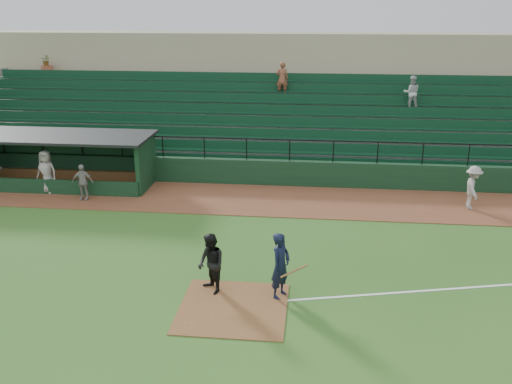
# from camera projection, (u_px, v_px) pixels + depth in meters

# --- Properties ---
(ground) EXTENTS (90.00, 90.00, 0.00)m
(ground) POSITION_uv_depth(u_px,v_px,m) (238.00, 291.00, 16.21)
(ground) COLOR #2E5B1D
(ground) RESTS_ON ground
(warning_track) EXTENTS (40.00, 4.00, 0.03)m
(warning_track) POSITION_uv_depth(u_px,v_px,m) (263.00, 200.00, 23.73)
(warning_track) COLOR brown
(warning_track) RESTS_ON ground
(home_plate_dirt) EXTENTS (3.00, 3.00, 0.03)m
(home_plate_dirt) POSITION_uv_depth(u_px,v_px,m) (233.00, 308.00, 15.27)
(home_plate_dirt) COLOR brown
(home_plate_dirt) RESTS_ON ground
(foul_line) EXTENTS (17.49, 4.44, 0.01)m
(foul_line) POSITION_uv_depth(u_px,v_px,m) (505.00, 285.00, 16.52)
(foul_line) COLOR white
(foul_line) RESTS_ON ground
(stadium_structure) EXTENTS (38.00, 13.08, 6.40)m
(stadium_structure) POSITION_uv_depth(u_px,v_px,m) (278.00, 112.00, 30.94)
(stadium_structure) COLOR #10311A
(stadium_structure) RESTS_ON ground
(dugout) EXTENTS (8.90, 3.20, 2.42)m
(dugout) POSITION_uv_depth(u_px,v_px,m) (61.00, 155.00, 25.76)
(dugout) COLOR #10311A
(dugout) RESTS_ON ground
(batter_at_plate) EXTENTS (1.18, 0.86, 1.99)m
(batter_at_plate) POSITION_uv_depth(u_px,v_px,m) (281.00, 266.00, 15.56)
(batter_at_plate) COLOR black
(batter_at_plate) RESTS_ON ground
(umpire) EXTENTS (1.09, 1.13, 1.83)m
(umpire) POSITION_uv_depth(u_px,v_px,m) (211.00, 264.00, 15.85)
(umpire) COLOR black
(umpire) RESTS_ON ground
(runner) EXTENTS (0.73, 1.21, 1.82)m
(runner) POSITION_uv_depth(u_px,v_px,m) (473.00, 188.00, 22.41)
(runner) COLOR #A09C96
(runner) RESTS_ON warning_track
(dugout_player_a) EXTENTS (0.95, 0.44, 1.58)m
(dugout_player_a) POSITION_uv_depth(u_px,v_px,m) (83.00, 182.00, 23.49)
(dugout_player_a) COLOR gray
(dugout_player_a) RESTS_ON warning_track
(dugout_player_b) EXTENTS (1.02, 0.74, 1.94)m
(dugout_player_b) POSITION_uv_depth(u_px,v_px,m) (47.00, 172.00, 24.34)
(dugout_player_b) COLOR #9F9995
(dugout_player_b) RESTS_ON warning_track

